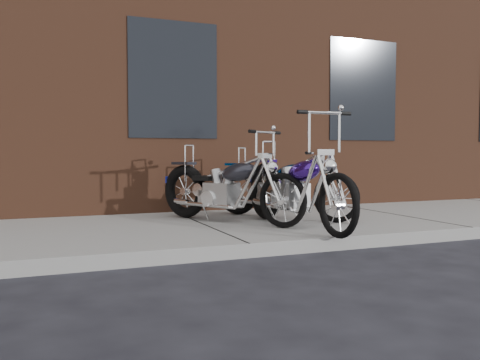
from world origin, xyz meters
name	(u,v)px	position (x,y,z in m)	size (l,w,h in m)	color
ground	(250,258)	(0.00, 0.00, 0.00)	(120.00, 120.00, 0.00)	black
sidewalk	(204,230)	(0.00, 1.50, 0.07)	(22.00, 3.00, 0.15)	gray
building_brick	(121,33)	(0.00, 8.00, 4.00)	(22.00, 10.00, 8.00)	brown
chopper_purple	(295,191)	(0.97, 0.86, 0.60)	(0.60, 2.47, 1.39)	black
chopper_blue	(280,189)	(1.20, 1.72, 0.56)	(1.34, 1.98, 1.00)	black
chopper_third	(227,190)	(0.35, 1.60, 0.58)	(1.29, 2.09, 1.20)	black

